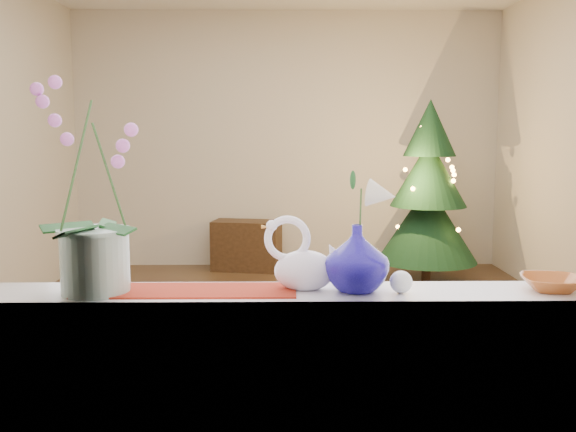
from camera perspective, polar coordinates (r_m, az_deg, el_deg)
name	(u,v)px	position (r m, az deg, el deg)	size (l,w,h in m)	color
ground	(291,336)	(4.61, 0.29, -10.64)	(5.00, 5.00, 0.00)	#3B2518
wall_back	(287,140)	(6.88, -0.08, 6.74)	(4.50, 0.10, 2.70)	beige
wall_front	(307,158)	(1.88, 1.71, 5.14)	(4.50, 0.10, 2.70)	beige
windowsill	(305,297)	(2.08, 1.51, -7.21)	(2.20, 0.26, 0.04)	white
window_frame	(307,37)	(1.93, 1.72, 15.60)	(2.22, 0.06, 1.60)	white
runner	(187,290)	(2.09, -9.01, -6.55)	(0.70, 0.20, 0.01)	maroon
orchid_pot	(92,186)	(2.09, -17.02, 2.54)	(0.23, 0.23, 0.68)	white
swan	(305,255)	(2.07, 1.49, -3.48)	(0.27, 0.12, 0.23)	white
blue_vase	(357,253)	(2.06, 6.14, -3.30)	(0.24, 0.24, 0.25)	#10086B
lily	(358,185)	(2.03, 6.22, 2.72)	(0.14, 0.08, 0.19)	beige
paperweight	(401,282)	(2.07, 10.02, -5.79)	(0.07, 0.07, 0.07)	white
amber_dish	(552,284)	(2.24, 22.39, -5.65)	(0.16, 0.16, 0.04)	#AC5623
xmas_tree	(428,192)	(6.25, 12.36, 2.12)	(0.95, 0.95, 1.74)	black
side_table	(247,245)	(6.72, -3.70, -2.63)	(0.69, 0.35, 0.52)	black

